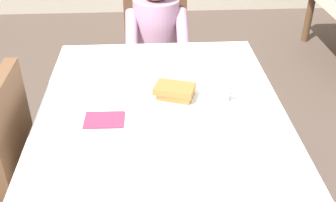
{
  "coord_description": "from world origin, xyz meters",
  "views": [
    {
      "loc": [
        -0.06,
        -1.46,
        1.75
      ],
      "look_at": [
        0.03,
        0.03,
        0.79
      ],
      "focal_mm": 43.18,
      "sensor_mm": 36.0,
      "label": 1
    }
  ],
  "objects": [
    {
      "name": "chair_diner",
      "position": [
        0.01,
        1.17,
        0.53
      ],
      "size": [
        0.44,
        0.45,
        0.93
      ],
      "rotation": [
        0.0,
        0.0,
        3.14
      ],
      "color": "brown",
      "rests_on": "ground"
    },
    {
      "name": "napkin_folded",
      "position": [
        -0.25,
        -0.03,
        0.74
      ],
      "size": [
        0.17,
        0.12,
        0.01
      ],
      "primitive_type": "cube",
      "rotation": [
        0.0,
        0.0,
        -0.02
      ],
      "color": "#8C2D4C",
      "rests_on": "dining_table_main"
    },
    {
      "name": "cup_coffee",
      "position": [
        0.28,
        0.1,
        0.78
      ],
      "size": [
        0.11,
        0.08,
        0.08
      ],
      "color": "white",
      "rests_on": "dining_table_main"
    },
    {
      "name": "spoon_near_edge",
      "position": [
        0.02,
        -0.19,
        0.74
      ],
      "size": [
        0.15,
        0.03,
        0.0
      ],
      "primitive_type": "cube",
      "rotation": [
        0.0,
        0.0,
        -0.11
      ],
      "color": "silver",
      "rests_on": "dining_table_main"
    },
    {
      "name": "dining_table_main",
      "position": [
        0.0,
        0.0,
        0.65
      ],
      "size": [
        1.12,
        1.52,
        0.74
      ],
      "color": "white",
      "rests_on": "ground"
    },
    {
      "name": "knife_right_of_plate",
      "position": [
        0.25,
        0.09,
        0.74
      ],
      "size": [
        0.04,
        0.2,
        0.0
      ],
      "primitive_type": "cube",
      "rotation": [
        0.0,
        0.0,
        1.46
      ],
      "color": "silver",
      "rests_on": "dining_table_main"
    },
    {
      "name": "diner_person",
      "position": [
        0.01,
        1.01,
        0.67
      ],
      "size": [
        0.4,
        0.43,
        1.12
      ],
      "rotation": [
        0.0,
        0.0,
        3.14
      ],
      "color": "#B2849E",
      "rests_on": "ground"
    },
    {
      "name": "breakfast_stack",
      "position": [
        0.07,
        0.12,
        0.79
      ],
      "size": [
        0.21,
        0.17,
        0.06
      ],
      "color": "#A36B33",
      "rests_on": "plate_breakfast"
    },
    {
      "name": "fork_left_of_plate",
      "position": [
        -0.13,
        0.09,
        0.74
      ],
      "size": [
        0.03,
        0.18,
        0.0
      ],
      "primitive_type": "cube",
      "rotation": [
        0.0,
        0.0,
        1.64
      ],
      "color": "silver",
      "rests_on": "dining_table_main"
    },
    {
      "name": "syrup_pitcher",
      "position": [
        -0.24,
        0.27,
        0.78
      ],
      "size": [
        0.08,
        0.08,
        0.07
      ],
      "color": "silver",
      "rests_on": "dining_table_main"
    },
    {
      "name": "plate_breakfast",
      "position": [
        0.06,
        0.11,
        0.75
      ],
      "size": [
        0.28,
        0.28,
        0.02
      ],
      "primitive_type": "cylinder",
      "color": "white",
      "rests_on": "dining_table_main"
    }
  ]
}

